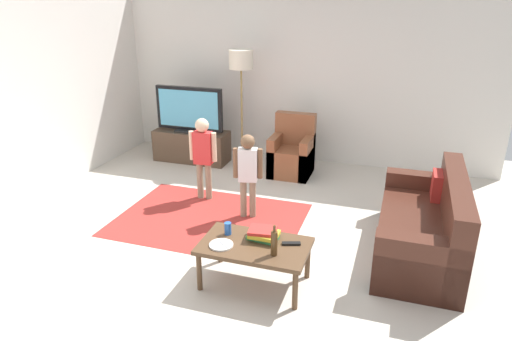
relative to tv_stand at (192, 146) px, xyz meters
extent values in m
plane|color=beige|center=(1.66, -2.30, -0.24)|extent=(7.80, 7.80, 0.00)
cube|color=silver|center=(1.66, 0.70, 1.11)|extent=(6.00, 0.12, 2.70)
cube|color=#9E2D28|center=(1.11, -1.85, -0.24)|extent=(2.20, 1.60, 0.01)
cube|color=#4C3828|center=(0.00, 0.00, 0.01)|extent=(1.20, 0.44, 0.50)
cube|color=black|center=(0.00, -0.05, -0.14)|extent=(1.10, 0.32, 0.03)
cube|color=black|center=(0.00, -0.02, 0.27)|extent=(0.44, 0.28, 0.03)
cube|color=black|center=(0.00, -0.02, 0.63)|extent=(1.10, 0.07, 0.68)
cube|color=#59B2D8|center=(0.00, -0.06, 0.63)|extent=(1.00, 0.01, 0.58)
cube|color=#472319|center=(3.49, -1.86, -0.03)|extent=(0.80, 1.80, 0.42)
cube|color=#472319|center=(3.79, -1.86, 0.19)|extent=(0.20, 1.80, 0.86)
cube|color=#472319|center=(3.49, -2.66, 0.06)|extent=(0.80, 0.20, 0.60)
cube|color=#472319|center=(3.49, -1.06, 0.06)|extent=(0.80, 0.20, 0.60)
cube|color=#B22823|center=(3.64, -1.31, 0.32)|extent=(0.10, 0.32, 0.32)
cube|color=brown|center=(1.68, -0.10, -0.03)|extent=(0.60, 0.60, 0.42)
cube|color=brown|center=(1.68, 0.12, 0.21)|extent=(0.60, 0.16, 0.90)
cube|color=brown|center=(1.44, -0.10, 0.06)|extent=(0.12, 0.60, 0.60)
cube|color=brown|center=(1.92, -0.10, 0.06)|extent=(0.12, 0.60, 0.60)
cylinder|color=#262626|center=(0.81, 0.15, -0.23)|extent=(0.28, 0.28, 0.02)
cylinder|color=#99844C|center=(0.81, 0.15, 0.52)|extent=(0.03, 0.03, 1.50)
cylinder|color=silver|center=(0.81, 0.15, 1.40)|extent=(0.36, 0.36, 0.28)
cylinder|color=gray|center=(0.74, -1.29, 0.00)|extent=(0.08, 0.08, 0.49)
cylinder|color=gray|center=(0.86, -1.28, 0.00)|extent=(0.08, 0.08, 0.49)
cube|color=red|center=(0.80, -1.29, 0.46)|extent=(0.24, 0.15, 0.42)
sphere|color=beige|center=(0.80, -1.29, 0.76)|extent=(0.18, 0.18, 0.18)
cylinder|color=beige|center=(0.65, -1.30, 0.48)|extent=(0.07, 0.07, 0.38)
cylinder|color=beige|center=(0.95, -1.27, 0.48)|extent=(0.07, 0.07, 0.38)
cylinder|color=gray|center=(1.47, -1.62, -0.01)|extent=(0.08, 0.08, 0.47)
cylinder|color=gray|center=(1.58, -1.60, -0.01)|extent=(0.08, 0.08, 0.47)
cube|color=white|center=(1.53, -1.61, 0.43)|extent=(0.25, 0.17, 0.40)
sphere|color=brown|center=(1.53, -1.61, 0.72)|extent=(0.17, 0.17, 0.17)
cylinder|color=brown|center=(1.39, -1.64, 0.45)|extent=(0.06, 0.06, 0.36)
cylinder|color=brown|center=(1.67, -1.58, 0.45)|extent=(0.06, 0.06, 0.36)
cube|color=#513823|center=(2.04, -2.91, 0.16)|extent=(1.00, 0.60, 0.04)
cylinder|color=#513823|center=(1.59, -3.16, -0.05)|extent=(0.05, 0.05, 0.38)
cylinder|color=#513823|center=(2.49, -3.16, -0.05)|extent=(0.05, 0.05, 0.38)
cylinder|color=#513823|center=(1.59, -2.66, -0.05)|extent=(0.05, 0.05, 0.38)
cylinder|color=#513823|center=(2.49, -2.66, -0.05)|extent=(0.05, 0.05, 0.38)
cube|color=#388C4C|center=(2.09, -2.79, 0.19)|extent=(0.29, 0.20, 0.04)
cube|color=yellow|center=(2.10, -2.80, 0.23)|extent=(0.27, 0.21, 0.03)
cube|color=red|center=(2.08, -2.79, 0.26)|extent=(0.28, 0.24, 0.03)
cylinder|color=#4C3319|center=(2.26, -3.03, 0.29)|extent=(0.06, 0.06, 0.23)
cylinder|color=#4C3319|center=(2.26, -3.03, 0.44)|extent=(0.02, 0.02, 0.06)
cube|color=black|center=(2.36, -2.81, 0.19)|extent=(0.18, 0.10, 0.02)
cylinder|color=#2659B2|center=(1.74, -2.81, 0.24)|extent=(0.07, 0.07, 0.12)
cylinder|color=white|center=(1.76, -3.03, 0.18)|extent=(0.22, 0.22, 0.02)
cube|color=silver|center=(1.78, -3.03, 0.19)|extent=(0.13, 0.10, 0.01)
camera|label=1|loc=(3.21, -6.40, 2.33)|focal=32.33mm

